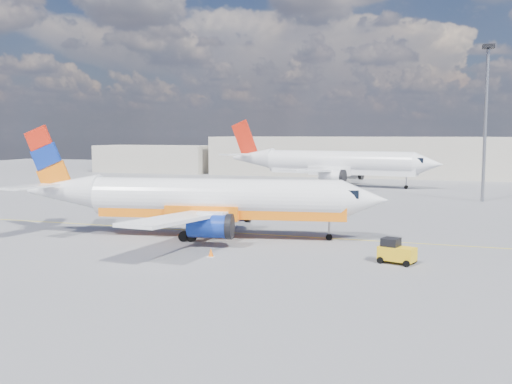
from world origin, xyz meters
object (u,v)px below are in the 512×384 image
(main_jet, at_px, (205,200))
(second_jet, at_px, (332,163))
(gse_tug, at_px, (396,252))
(traffic_cone, at_px, (211,253))

(main_jet, height_order, second_jet, second_jet)
(second_jet, height_order, gse_tug, second_jet)
(second_jet, distance_m, traffic_cone, 57.42)
(gse_tug, bearing_deg, traffic_cone, -153.93)
(gse_tug, bearing_deg, second_jet, 121.85)
(second_jet, xyz_separation_m, traffic_cone, (2.16, -57.28, -3.42))
(main_jet, xyz_separation_m, gse_tug, (16.03, -5.06, -2.37))
(main_jet, distance_m, gse_tug, 16.98)
(second_jet, bearing_deg, traffic_cone, -79.31)
(main_jet, relative_size, gse_tug, 11.96)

